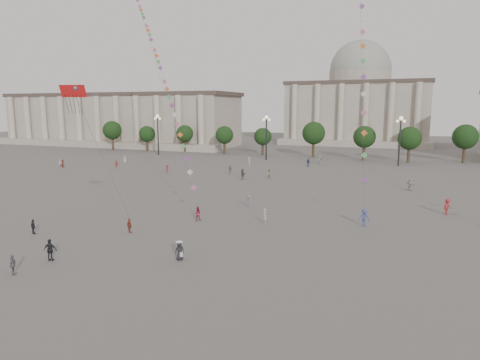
% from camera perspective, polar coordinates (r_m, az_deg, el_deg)
% --- Properties ---
extents(ground, '(360.00, 360.00, 0.00)m').
position_cam_1_polar(ground, '(34.52, -8.28, -11.66)').
color(ground, '#585553').
rests_on(ground, ground).
extents(hall_west, '(84.00, 26.22, 17.20)m').
position_cam_1_polar(hall_west, '(152.11, -15.82, 7.76)').
color(hall_west, '#9F9385').
rests_on(hall_west, ground).
extents(hall_central, '(48.30, 34.30, 35.50)m').
position_cam_1_polar(hall_central, '(157.98, 15.50, 9.94)').
color(hall_central, '#9F9385').
rests_on(hall_central, ground).
extents(tree_row, '(137.12, 5.12, 8.00)m').
position_cam_1_polar(tree_row, '(107.37, 12.53, 5.64)').
color(tree_row, '#34231A').
rests_on(tree_row, ground).
extents(lamp_post_far_west, '(2.00, 0.90, 10.65)m').
position_cam_1_polar(lamp_post_far_west, '(115.49, -10.91, 6.93)').
color(lamp_post_far_west, '#262628').
rests_on(lamp_post_far_west, ground).
extents(lamp_post_mid_west, '(2.00, 0.90, 10.65)m').
position_cam_1_polar(lamp_post_mid_west, '(102.85, 3.54, 6.77)').
color(lamp_post_mid_west, '#262628').
rests_on(lamp_post_mid_west, ground).
extents(lamp_post_mid_east, '(2.00, 0.90, 10.65)m').
position_cam_1_polar(lamp_post_mid_east, '(98.08, 20.59, 6.04)').
color(lamp_post_mid_east, '#262628').
rests_on(lamp_post_mid_east, ground).
extents(person_crowd_0, '(1.14, 0.84, 1.79)m').
position_cam_1_polar(person_crowd_0, '(92.20, 9.07, 2.31)').
color(person_crowd_0, navy).
rests_on(person_crowd_0, ground).
extents(person_crowd_1, '(0.99, 1.07, 1.76)m').
position_cam_1_polar(person_crowd_1, '(98.67, -22.85, 2.14)').
color(person_crowd_1, silver).
rests_on(person_crowd_1, ground).
extents(person_crowd_2, '(1.03, 1.16, 1.55)m').
position_cam_1_polar(person_crowd_2, '(92.58, -16.15, 2.00)').
color(person_crowd_2, maroon).
rests_on(person_crowd_2, ground).
extents(person_crowd_4, '(1.36, 1.77, 1.86)m').
position_cam_1_polar(person_crowd_4, '(96.65, 10.56, 2.62)').
color(person_crowd_4, beige).
rests_on(person_crowd_4, ground).
extents(person_crowd_6, '(1.19, 1.00, 1.60)m').
position_cam_1_polar(person_crowd_6, '(53.89, 1.16, -2.88)').
color(person_crowd_6, slate).
rests_on(person_crowd_6, ground).
extents(person_crowd_7, '(1.61, 1.49, 1.80)m').
position_cam_1_polar(person_crowd_7, '(70.25, 21.73, -0.54)').
color(person_crowd_7, '#B7B6B2').
rests_on(person_crowd_7, ground).
extents(person_crowd_8, '(1.37, 1.40, 1.93)m').
position_cam_1_polar(person_crowd_8, '(55.98, 25.91, -3.22)').
color(person_crowd_8, maroon).
rests_on(person_crowd_8, ground).
extents(person_crowd_10, '(0.59, 0.76, 1.84)m').
position_cam_1_polar(person_crowd_10, '(92.97, 1.26, 2.50)').
color(person_crowd_10, silver).
rests_on(person_crowd_10, ground).
extents(person_crowd_12, '(1.70, 1.65, 1.94)m').
position_cam_1_polar(person_crowd_12, '(74.94, 0.37, 0.81)').
color(person_crowd_12, slate).
rests_on(person_crowd_12, ground).
extents(person_crowd_13, '(0.69, 0.73, 1.68)m').
position_cam_1_polar(person_crowd_13, '(46.64, 3.34, -4.83)').
color(person_crowd_13, '#B0AFAB').
rests_on(person_crowd_13, ground).
extents(person_crowd_16, '(1.12, 0.59, 1.82)m').
position_cam_1_polar(person_crowd_16, '(80.73, -1.33, 1.40)').
color(person_crowd_16, slate).
rests_on(person_crowd_16, ground).
extents(person_crowd_17, '(1.10, 1.33, 1.79)m').
position_cam_1_polar(person_crowd_17, '(82.32, -9.65, 1.42)').
color(person_crowd_17, maroon).
rests_on(person_crowd_17, ground).
extents(person_crowd_18, '(1.00, 0.96, 1.62)m').
position_cam_1_polar(person_crowd_18, '(76.68, 3.84, 0.87)').
color(person_crowd_18, gray).
rests_on(person_crowd_18, ground).
extents(person_crowd_19, '(0.85, 0.88, 1.53)m').
position_cam_1_polar(person_crowd_19, '(101.45, -15.11, 2.68)').
color(person_crowd_19, beige).
rests_on(person_crowd_19, ground).
extents(person_crowd_21, '(0.70, 0.86, 1.68)m').
position_cam_1_polar(person_crowd_21, '(96.98, -22.51, 2.02)').
color(person_crowd_21, maroon).
rests_on(person_crowd_21, ground).
extents(tourist_0, '(0.94, 0.72, 1.49)m').
position_cam_1_polar(tourist_0, '(44.70, -14.51, -5.90)').
color(tourist_0, brown).
rests_on(tourist_0, ground).
extents(tourist_1, '(0.95, 0.65, 1.50)m').
position_cam_1_polar(tourist_1, '(47.56, -25.85, -5.63)').
color(tourist_1, '#222328').
rests_on(tourist_1, ground).
extents(tourist_3, '(0.77, 1.01, 1.59)m').
position_cam_1_polar(tourist_3, '(37.02, -28.05, -9.93)').
color(tourist_3, slate).
rests_on(tourist_3, ground).
extents(tourist_4, '(1.16, 0.74, 1.84)m').
position_cam_1_polar(tourist_4, '(38.86, -23.98, -8.53)').
color(tourist_4, black).
rests_on(tourist_4, ground).
extents(kite_flyer_0, '(0.92, 0.82, 1.59)m').
position_cam_1_polar(kite_flyer_0, '(48.11, -5.67, -4.46)').
color(kite_flyer_0, maroon).
rests_on(kite_flyer_0, ground).
extents(kite_flyer_1, '(1.32, 0.92, 1.86)m').
position_cam_1_polar(kite_flyer_1, '(47.48, 16.21, -4.83)').
color(kite_flyer_1, '#384380').
rests_on(kite_flyer_1, ground).
extents(hat_person, '(0.90, 0.88, 1.69)m').
position_cam_1_polar(hat_person, '(36.13, -8.06, -9.26)').
color(hat_person, black).
rests_on(hat_person, ground).
extents(dragon_kite, '(2.26, 3.35, 13.51)m').
position_cam_1_polar(dragon_kite, '(39.50, -21.23, 9.89)').
color(dragon_kite, red).
rests_on(dragon_kite, ground).
extents(kite_train_west, '(31.24, 35.82, 58.52)m').
position_cam_1_polar(kite_train_west, '(71.66, -10.94, 15.17)').
color(kite_train_west, '#3F3F3F').
rests_on(kite_train_west, ground).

